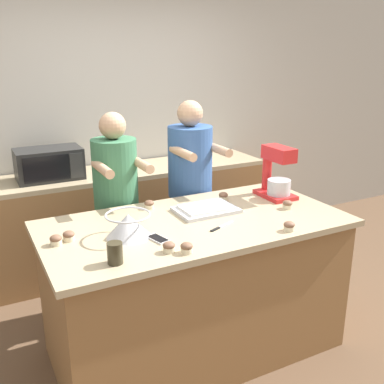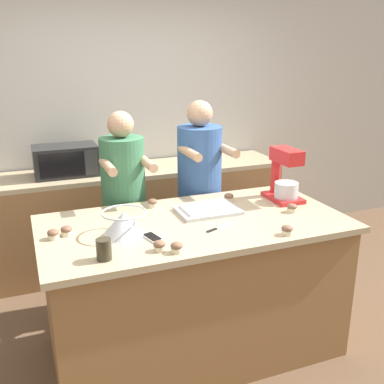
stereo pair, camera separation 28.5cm
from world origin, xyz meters
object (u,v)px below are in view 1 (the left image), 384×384
cupcake_0 (223,196)px  cupcake_5 (287,204)px  cupcake_1 (289,226)px  cupcake_6 (169,247)px  drinking_glass (115,253)px  knife (221,227)px  cupcake_2 (187,248)px  cupcake_3 (149,204)px  person_left (117,213)px  microwave_oven (49,164)px  cell_phone (158,239)px  cupcake_4 (69,236)px  cupcake_7 (56,240)px  person_right (190,198)px  stand_mixer (277,175)px  mixing_bowl (128,225)px  baking_tray (206,209)px

cupcake_0 → cupcake_5: size_ratio=1.00×
cupcake_1 → cupcake_6: (-0.77, 0.06, 0.00)m
drinking_glass → knife: (0.73, 0.17, -0.05)m
cupcake_2 → cupcake_3: same height
person_left → microwave_oven: 0.90m
cell_phone → cupcake_5: (1.00, 0.08, 0.02)m
microwave_oven → cupcake_3: 1.22m
knife → cupcake_3: 0.58m
cupcake_4 → cupcake_6: bearing=-42.0°
cell_phone → cupcake_4: size_ratio=2.32×
drinking_glass → cupcake_5: (1.31, 0.25, -0.03)m
cell_phone → cupcake_7: bearing=159.7°
cupcake_0 → cupcake_5: same height
person_right → microwave_oven: person_right is taller
microwave_oven → knife: 1.80m
cupcake_0 → cupcake_6: size_ratio=1.00×
stand_mixer → knife: 0.76m
stand_mixer → cupcake_3: bearing=168.3°
person_right → mixing_bowl: 1.08m
cupcake_0 → cupcake_3: same height
cupcake_1 → cupcake_2: 0.69m
cell_phone → cupcake_1: (0.76, -0.24, 0.02)m
stand_mixer → person_left: bearing=153.9°
stand_mixer → baking_tray: 0.63m
cupcake_2 → cupcake_5: size_ratio=1.00×
stand_mixer → cupcake_2: size_ratio=5.64×
drinking_glass → cupcake_7: (-0.22, 0.37, -0.03)m
person_left → cupcake_1: size_ratio=23.40×
stand_mixer → knife: (-0.67, -0.33, -0.16)m
person_right → cupcake_0: (0.06, -0.41, 0.13)m
stand_mixer → cell_phone: stand_mixer is taller
stand_mixer → microwave_oven: (-1.38, 1.32, -0.05)m
cupcake_4 → mixing_bowl: bearing=-17.7°
person_left → cupcake_0: (0.67, -0.41, 0.15)m
cupcake_1 → cupcake_5: bearing=52.6°
mixing_bowl → person_left: bearing=77.2°
person_left → cupcake_6: bearing=-92.4°
microwave_oven → cupcake_5: (1.30, -1.57, -0.09)m
mixing_bowl → cupcake_3: (0.29, 0.40, -0.05)m
person_left → cupcake_2: (0.04, -1.08, 0.15)m
baking_tray → mixing_bowl: bearing=-165.1°
microwave_oven → cupcake_2: bearing=-79.0°
cell_phone → stand_mixer: bearing=16.6°
drinking_glass → cupcake_0: bearing=31.0°
baking_tray → knife: size_ratio=1.94×
drinking_glass → cupcake_0: drinking_glass is taller
person_right → cupcake_5: person_right is taller
mixing_bowl → cupcake_5: size_ratio=3.96×
stand_mixer → cupcake_6: (-1.10, -0.50, -0.14)m
person_right → cell_phone: (-0.64, -0.84, 0.10)m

